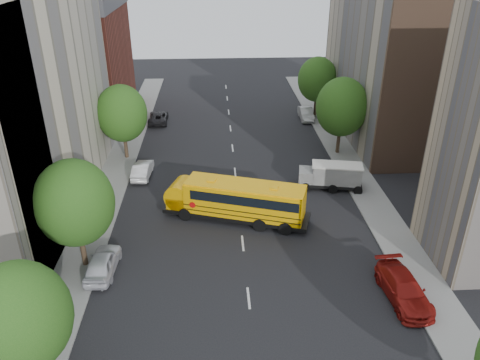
{
  "coord_description": "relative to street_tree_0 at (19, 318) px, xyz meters",
  "views": [
    {
      "loc": [
        -1.82,
        -30.68,
        19.95
      ],
      "look_at": [
        0.02,
        2.0,
        3.24
      ],
      "focal_mm": 35.0,
      "sensor_mm": 36.0,
      "label": 1
    }
  ],
  "objects": [
    {
      "name": "parked_car_5",
      "position": [
        20.6,
        38.7,
        -3.92
      ],
      "size": [
        1.58,
        4.38,
        1.44
      ],
      "primitive_type": "imported",
      "rotation": [
        0.0,
        0.0,
        -0.01
      ],
      "color": "#989994",
      "rests_on": "ground"
    },
    {
      "name": "street_tree_0",
      "position": [
        0.0,
        0.0,
        0.0
      ],
      "size": [
        4.8,
        4.8,
        7.41
      ],
      "color": "#38281C",
      "rests_on": "ground"
    },
    {
      "name": "building_right_far",
      "position": [
        29.0,
        34.0,
        4.36
      ],
      "size": [
        10.0,
        22.0,
        18.0
      ],
      "primitive_type": "cube",
      "color": "tan",
      "rests_on": "ground"
    },
    {
      "name": "lane_markings",
      "position": [
        11.0,
        24.0,
        -4.64
      ],
      "size": [
        0.15,
        64.0,
        0.01
      ],
      "primitive_type": "cube",
      "color": "silver",
      "rests_on": "ground"
    },
    {
      "name": "ground",
      "position": [
        11.0,
        14.0,
        -4.64
      ],
      "size": [
        120.0,
        120.0,
        0.0
      ],
      "primitive_type": "plane",
      "color": "black",
      "rests_on": "ground"
    },
    {
      "name": "sidewalk_right",
      "position": [
        22.5,
        19.0,
        -4.58
      ],
      "size": [
        3.0,
        80.0,
        0.12
      ],
      "primitive_type": "cube",
      "color": "slate",
      "rests_on": "ground"
    },
    {
      "name": "building_left_cream",
      "position": [
        -7.0,
        20.0,
        5.36
      ],
      "size": [
        10.0,
        26.0,
        20.0
      ],
      "primitive_type": "cube",
      "color": "beige",
      "rests_on": "ground"
    },
    {
      "name": "building_left_redbrick",
      "position": [
        -7.0,
        42.0,
        1.86
      ],
      "size": [
        10.0,
        15.0,
        13.0
      ],
      "primitive_type": "cube",
      "color": "maroon",
      "rests_on": "ground"
    },
    {
      "name": "parked_car_1",
      "position": [
        2.2,
        23.63,
        -3.93
      ],
      "size": [
        1.72,
        4.38,
        1.42
      ],
      "primitive_type": "imported",
      "rotation": [
        0.0,
        0.0,
        3.09
      ],
      "color": "silver",
      "rests_on": "ground"
    },
    {
      "name": "safari_truck",
      "position": [
        19.5,
        20.31,
        -3.39
      ],
      "size": [
        5.77,
        2.96,
        2.36
      ],
      "rotation": [
        0.0,
        0.0,
        -0.19
      ],
      "color": "black",
      "rests_on": "ground"
    },
    {
      "name": "parked_car_0",
      "position": [
        1.4,
        9.16,
        -3.88
      ],
      "size": [
        2.01,
        4.56,
        1.53
      ],
      "primitive_type": "imported",
      "rotation": [
        0.0,
        0.0,
        3.1
      ],
      "color": "silver",
      "rests_on": "ground"
    },
    {
      "name": "school_bus",
      "position": [
        10.59,
        15.52,
        -2.8
      ],
      "size": [
        11.89,
        6.12,
        3.29
      ],
      "rotation": [
        0.0,
        0.0,
        -0.31
      ],
      "color": "black",
      "rests_on": "ground"
    },
    {
      "name": "street_tree_1",
      "position": [
        0.0,
        10.0,
        0.31
      ],
      "size": [
        5.12,
        5.12,
        7.9
      ],
      "color": "#38281C",
      "rests_on": "ground"
    },
    {
      "name": "building_right_sidewall",
      "position": [
        29.0,
        23.0,
        4.36
      ],
      "size": [
        10.1,
        0.3,
        18.0
      ],
      "primitive_type": "cube",
      "color": "brown",
      "rests_on": "ground"
    },
    {
      "name": "sidewalk_left",
      "position": [
        -0.5,
        19.0,
        -4.58
      ],
      "size": [
        3.0,
        80.0,
        0.12
      ],
      "primitive_type": "cube",
      "color": "slate",
      "rests_on": "ground"
    },
    {
      "name": "parked_car_3",
      "position": [
        20.6,
        5.42,
        -3.87
      ],
      "size": [
        2.57,
        5.48,
        1.55
      ],
      "primitive_type": "imported",
      "rotation": [
        0.0,
        0.0,
        0.08
      ],
      "color": "maroon",
      "rests_on": "ground"
    },
    {
      "name": "street_tree_2",
      "position": [
        0.0,
        28.0,
        0.19
      ],
      "size": [
        4.99,
        4.99,
        7.71
      ],
      "color": "#38281C",
      "rests_on": "ground"
    },
    {
      "name": "street_tree_4",
      "position": [
        22.0,
        28.0,
        0.43
      ],
      "size": [
        5.25,
        5.25,
        8.1
      ],
      "color": "#38281C",
      "rests_on": "ground"
    },
    {
      "name": "street_tree_5",
      "position": [
        22.0,
        40.0,
        0.06
      ],
      "size": [
        4.86,
        4.86,
        7.51
      ],
      "color": "#38281C",
      "rests_on": "ground"
    },
    {
      "name": "parked_car_2",
      "position": [
        2.2,
        38.64,
        -3.98
      ],
      "size": [
        2.28,
        4.82,
        1.33
      ],
      "primitive_type": "imported",
      "rotation": [
        0.0,
        0.0,
        3.16
      ],
      "color": "black",
      "rests_on": "ground"
    }
  ]
}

